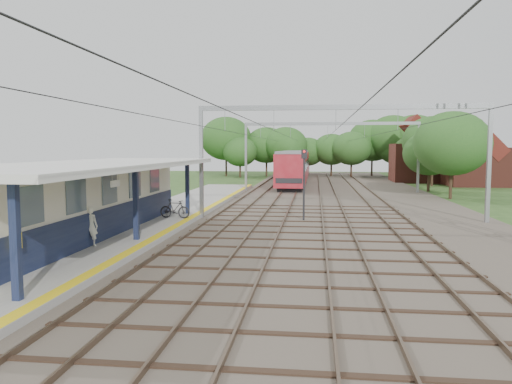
{
  "coord_description": "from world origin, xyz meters",
  "views": [
    {
      "loc": [
        2.02,
        -15.25,
        4.42
      ],
      "look_at": [
        -1.78,
        16.62,
        1.6
      ],
      "focal_mm": 35.0,
      "sensor_mm": 36.0,
      "label": 1
    }
  ],
  "objects_px": {
    "bicycle": "(175,209)",
    "train": "(296,165)",
    "person": "(91,226)",
    "signal_post": "(304,176)"
  },
  "relations": [
    {
      "from": "bicycle",
      "to": "train",
      "type": "xyz_separation_m",
      "value": [
        5.6,
        38.87,
        1.33
      ]
    },
    {
      "from": "bicycle",
      "to": "signal_post",
      "type": "relative_size",
      "value": 0.42
    },
    {
      "from": "person",
      "to": "train",
      "type": "distance_m",
      "value": 47.85
    },
    {
      "from": "person",
      "to": "bicycle",
      "type": "bearing_deg",
      "value": -97.99
    },
    {
      "from": "bicycle",
      "to": "train",
      "type": "bearing_deg",
      "value": -0.83
    },
    {
      "from": "person",
      "to": "train",
      "type": "relative_size",
      "value": 0.04
    },
    {
      "from": "bicycle",
      "to": "signal_post",
      "type": "xyz_separation_m",
      "value": [
        7.45,
        1.8,
        1.84
      ]
    },
    {
      "from": "signal_post",
      "to": "train",
      "type": "bearing_deg",
      "value": 72.02
    },
    {
      "from": "person",
      "to": "signal_post",
      "type": "height_order",
      "value": "signal_post"
    },
    {
      "from": "person",
      "to": "bicycle",
      "type": "xyz_separation_m",
      "value": [
        1.16,
        8.48,
        -0.28
      ]
    }
  ]
}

